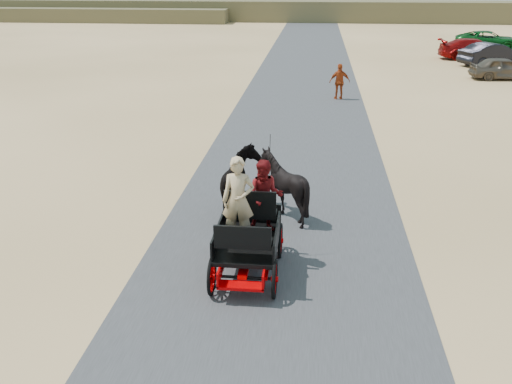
# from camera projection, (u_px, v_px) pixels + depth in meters

# --- Properties ---
(ground) EXTENTS (140.00, 140.00, 0.00)m
(ground) POSITION_uv_depth(u_px,v_px,m) (279.00, 251.00, 12.97)
(ground) COLOR tan
(road) EXTENTS (6.00, 140.00, 0.01)m
(road) POSITION_uv_depth(u_px,v_px,m) (279.00, 250.00, 12.96)
(road) COLOR #38383A
(road) RESTS_ON ground
(ridge_far) EXTENTS (140.00, 6.00, 2.40)m
(ridge_far) POSITION_uv_depth(u_px,v_px,m) (313.00, 11.00, 69.95)
(ridge_far) COLOR brown
(ridge_far) RESTS_ON ground
(ridge_near) EXTENTS (40.00, 4.00, 1.60)m
(ridge_near) POSITION_uv_depth(u_px,v_px,m) (65.00, 15.00, 69.29)
(ridge_near) COLOR brown
(ridge_near) RESTS_ON ground
(carriage) EXTENTS (1.30, 2.40, 0.72)m
(carriage) POSITION_uv_depth(u_px,v_px,m) (248.00, 257.00, 11.91)
(carriage) COLOR black
(carriage) RESTS_ON ground
(horse_left) EXTENTS (0.91, 2.01, 1.70)m
(horse_left) POSITION_uv_depth(u_px,v_px,m) (240.00, 184.00, 14.56)
(horse_left) COLOR black
(horse_left) RESTS_ON ground
(horse_right) EXTENTS (1.37, 1.54, 1.70)m
(horse_right) POSITION_uv_depth(u_px,v_px,m) (283.00, 186.00, 14.46)
(horse_right) COLOR black
(horse_right) RESTS_ON ground
(driver_man) EXTENTS (0.66, 0.43, 1.80)m
(driver_man) POSITION_uv_depth(u_px,v_px,m) (238.00, 200.00, 11.52)
(driver_man) COLOR tan
(driver_man) RESTS_ON carriage
(passenger_woman) EXTENTS (0.77, 0.60, 1.58)m
(passenger_woman) POSITION_uv_depth(u_px,v_px,m) (265.00, 196.00, 12.02)
(passenger_woman) COLOR #660C0F
(passenger_woman) RESTS_ON carriage
(pedestrian) EXTENTS (1.06, 0.57, 1.73)m
(pedestrian) POSITION_uv_depth(u_px,v_px,m) (340.00, 82.00, 27.76)
(pedestrian) COLOR #9C3511
(pedestrian) RESTS_ON ground
(car_a) EXTENTS (3.79, 1.70, 1.26)m
(car_a) POSITION_uv_depth(u_px,v_px,m) (504.00, 68.00, 32.89)
(car_a) COLOR brown
(car_a) RESTS_ON ground
(car_b) EXTENTS (4.73, 3.31, 1.48)m
(car_b) POSITION_uv_depth(u_px,v_px,m) (493.00, 54.00, 37.54)
(car_b) COLOR black
(car_b) RESTS_ON ground
(car_c) EXTENTS (4.97, 2.16, 1.42)m
(car_c) POSITION_uv_depth(u_px,v_px,m) (474.00, 49.00, 40.22)
(car_c) COLOR maroon
(car_c) RESTS_ON ground
(car_d) EXTENTS (5.49, 3.52, 1.41)m
(car_d) POSITION_uv_depth(u_px,v_px,m) (488.00, 40.00, 45.33)
(car_d) COLOR #0C4C19
(car_d) RESTS_ON ground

